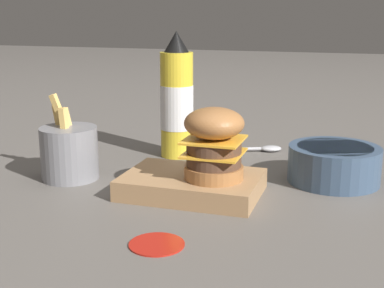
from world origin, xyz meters
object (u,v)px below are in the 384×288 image
Objects in this scene: ketchup_bottle at (177,101)px; side_bowl at (334,163)px; burger at (214,143)px; spoon at (263,149)px; serving_board at (192,184)px; fries_basket at (69,152)px.

side_bowl is (-0.31, 0.08, -0.08)m from ketchup_bottle.
burger is at bearing 39.17° from side_bowl.
spoon is at bearing -151.72° from ketchup_bottle.
fries_basket reaches higher than serving_board.
side_bowl is at bearing -147.41° from serving_board.
burger is 0.81× the size of spoon.
ketchup_bottle is 1.60× the size of side_bowl.
ketchup_bottle is 0.21m from spoon.
fries_basket is at bearing -3.31° from serving_board.
serving_board is 0.30m from spoon.
spoon is (-0.28, -0.28, -0.04)m from fries_basket.
serving_board is 1.92× the size of burger.
fries_basket is 0.95× the size of side_bowl.
ketchup_bottle reaches higher than side_bowl.
burger is 0.23m from side_bowl.
spoon is (0.15, -0.16, -0.03)m from side_bowl.
burger is 0.45× the size of ketchup_bottle.
spoon is at bearing -101.11° from serving_board.
side_bowl reaches higher than spoon.
side_bowl reaches higher than serving_board.
side_bowl is 0.22m from spoon.
spoon is (-0.02, -0.30, -0.08)m from burger.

